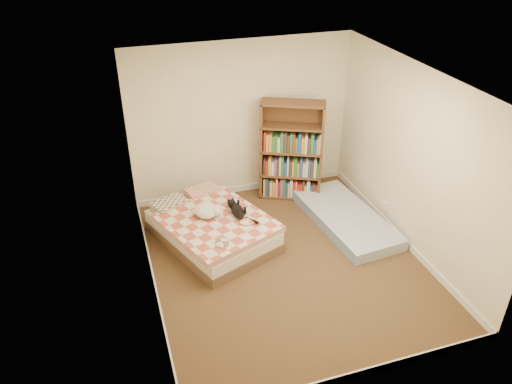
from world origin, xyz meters
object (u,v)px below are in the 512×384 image
object	(u,v)px
white_dog	(207,210)
bed	(212,227)
bookshelf	(290,163)
black_cat	(237,210)
floor_mattress	(345,218)

from	to	relation	value
white_dog	bed	bearing A→B (deg)	-12.07
bed	white_dog	xyz separation A→B (m)	(-0.05, 0.00, 0.29)
bookshelf	white_dog	bearing A→B (deg)	-127.02
bed	black_cat	size ratio (longest dim) A/B	3.24
black_cat	white_dog	bearing A→B (deg)	162.21
bed	bookshelf	size ratio (longest dim) A/B	1.27
black_cat	white_dog	xyz separation A→B (m)	(-0.41, 0.07, 0.03)
bed	white_dog	distance (m)	0.30
black_cat	white_dog	world-z (taller)	white_dog
bookshelf	floor_mattress	distance (m)	1.26
bookshelf	black_cat	xyz separation A→B (m)	(-1.14, -0.91, -0.10)
floor_mattress	black_cat	size ratio (longest dim) A/B	2.96
bookshelf	white_dog	size ratio (longest dim) A/B	3.86
floor_mattress	white_dog	world-z (taller)	white_dog
bed	black_cat	xyz separation A→B (m)	(0.36, -0.07, 0.27)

